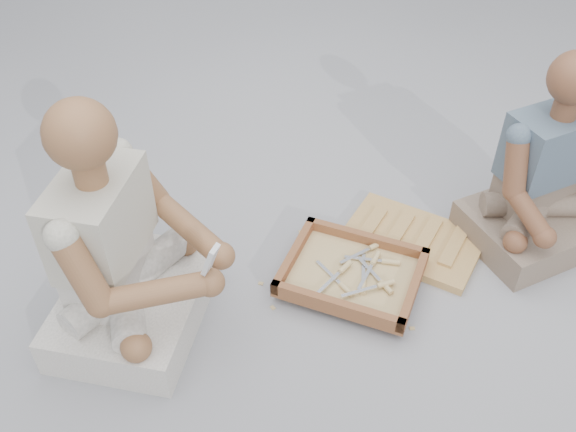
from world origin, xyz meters
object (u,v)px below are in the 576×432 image
(tool_tray, at_px, (352,274))
(craftsman, at_px, (122,259))
(companion, at_px, (545,185))
(carved_panel, at_px, (412,240))

(tool_tray, height_order, craftsman, craftsman)
(companion, bearing_deg, tool_tray, -6.06)
(carved_panel, distance_m, tool_tray, 0.36)
(tool_tray, xyz_separation_m, companion, (0.68, 0.49, 0.22))
(craftsman, bearing_deg, carved_panel, 122.10)
(carved_panel, relative_size, tool_tray, 0.99)
(craftsman, height_order, companion, craftsman)
(tool_tray, distance_m, companion, 0.86)
(companion, bearing_deg, craftsman, -9.94)
(carved_panel, relative_size, craftsman, 0.59)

